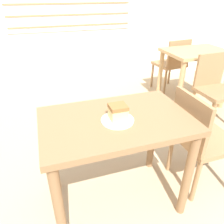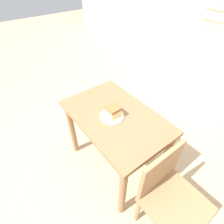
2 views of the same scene
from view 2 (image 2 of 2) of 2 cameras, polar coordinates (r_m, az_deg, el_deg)
The scene contains 5 objects.
ground_plane at distance 1.93m, azimuth -10.17°, elevation -25.76°, with size 14.00×14.00×0.00m, color tan.
dining_table_near at distance 1.60m, azimuth 1.08°, elevation -4.50°, with size 0.95×0.62×0.75m.
chair_near_window at distance 1.48m, azimuth 18.27°, elevation -24.36°, with size 0.41×0.41×0.83m.
plate at distance 1.49m, azimuth -0.01°, elevation -1.35°, with size 0.20×0.20×0.01m.
cake_slice at distance 1.45m, azimuth 0.41°, elevation 0.19°, with size 0.11×0.10×0.09m.
Camera 2 is at (0.75, -0.19, 1.77)m, focal length 28.00 mm.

